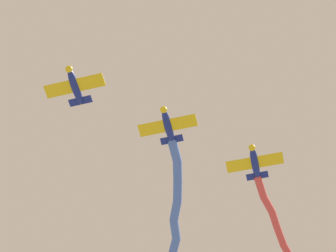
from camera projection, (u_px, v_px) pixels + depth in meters
airplane_lead at (75, 86)px, 75.55m from camera, size 5.55×4.80×1.49m
airplane_left_wing at (168, 125)px, 78.17m from camera, size 5.60×4.77×1.49m
smoke_trail_left_wing at (175, 211)px, 84.48m from camera, size 7.76×17.95×2.24m
airplane_right_wing at (255, 162)px, 80.79m from camera, size 5.63×4.74×1.49m
smoke_trail_right_wing at (284, 244)px, 85.82m from camera, size 13.66×13.32×1.82m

